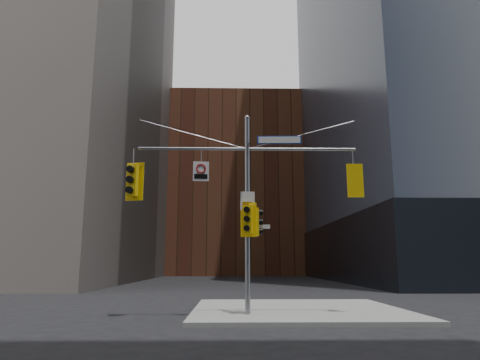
{
  "coord_description": "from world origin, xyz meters",
  "views": [
    {
      "loc": [
        -0.55,
        -13.21,
        1.89
      ],
      "look_at": [
        -0.27,
        2.0,
        4.84
      ],
      "focal_mm": 32.0,
      "sensor_mm": 36.0,
      "label": 1
    }
  ],
  "objects_px": {
    "signal_assembly": "(247,191)",
    "street_sign_blade": "(279,140)",
    "regulatory_sign_arm": "(201,171)",
    "traffic_light_east_arm": "(354,181)",
    "traffic_light_pole_side": "(256,222)",
    "traffic_light_pole_front": "(248,219)",
    "traffic_light_west_arm": "(133,181)"
  },
  "relations": [
    {
      "from": "signal_assembly",
      "to": "traffic_light_east_arm",
      "type": "bearing_deg",
      "value": 0.02
    },
    {
      "from": "traffic_light_west_arm",
      "to": "traffic_light_pole_side",
      "type": "distance_m",
      "value": 4.71
    },
    {
      "from": "regulatory_sign_arm",
      "to": "traffic_light_pole_front",
      "type": "bearing_deg",
      "value": -14.57
    },
    {
      "from": "traffic_light_west_arm",
      "to": "street_sign_blade",
      "type": "distance_m",
      "value": 5.56
    },
    {
      "from": "traffic_light_pole_side",
      "to": "traffic_light_pole_front",
      "type": "xyz_separation_m",
      "value": [
        -0.32,
        -0.28,
        0.07
      ]
    },
    {
      "from": "traffic_light_pole_front",
      "to": "traffic_light_east_arm",
      "type": "bearing_deg",
      "value": 16.34
    },
    {
      "from": "traffic_light_west_arm",
      "to": "traffic_light_east_arm",
      "type": "relative_size",
      "value": 1.14
    },
    {
      "from": "signal_assembly",
      "to": "traffic_light_pole_side",
      "type": "bearing_deg",
      "value": 1.56
    },
    {
      "from": "traffic_light_pole_side",
      "to": "street_sign_blade",
      "type": "distance_m",
      "value": 3.16
    },
    {
      "from": "traffic_light_west_arm",
      "to": "traffic_light_pole_side",
      "type": "height_order",
      "value": "traffic_light_west_arm"
    },
    {
      "from": "traffic_light_pole_side",
      "to": "street_sign_blade",
      "type": "bearing_deg",
      "value": -92.71
    },
    {
      "from": "traffic_light_pole_front",
      "to": "regulatory_sign_arm",
      "type": "xyz_separation_m",
      "value": [
        -1.69,
        0.25,
        1.8
      ]
    },
    {
      "from": "signal_assembly",
      "to": "traffic_light_pole_side",
      "type": "xyz_separation_m",
      "value": [
        0.32,
        0.01,
        -1.1
      ]
    },
    {
      "from": "traffic_light_pole_side",
      "to": "traffic_light_west_arm",
      "type": "bearing_deg",
      "value": 87.61
    },
    {
      "from": "signal_assembly",
      "to": "street_sign_blade",
      "type": "bearing_deg",
      "value": 0.14
    },
    {
      "from": "traffic_light_pole_side",
      "to": "street_sign_blade",
      "type": "relative_size",
      "value": 0.61
    },
    {
      "from": "traffic_light_east_arm",
      "to": "traffic_light_pole_side",
      "type": "height_order",
      "value": "traffic_light_east_arm"
    },
    {
      "from": "traffic_light_east_arm",
      "to": "traffic_light_west_arm",
      "type": "bearing_deg",
      "value": 1.03
    },
    {
      "from": "traffic_light_west_arm",
      "to": "traffic_light_pole_front",
      "type": "distance_m",
      "value": 4.4
    },
    {
      "from": "traffic_light_pole_front",
      "to": "street_sign_blade",
      "type": "distance_m",
      "value": 3.21
    },
    {
      "from": "traffic_light_pole_side",
      "to": "street_sign_blade",
      "type": "xyz_separation_m",
      "value": [
        0.87,
        -0.01,
        3.04
      ]
    },
    {
      "from": "traffic_light_west_arm",
      "to": "signal_assembly",
      "type": "bearing_deg",
      "value": 12.95
    },
    {
      "from": "street_sign_blade",
      "to": "traffic_light_west_arm",
      "type": "bearing_deg",
      "value": -177.75
    },
    {
      "from": "signal_assembly",
      "to": "street_sign_blade",
      "type": "xyz_separation_m",
      "value": [
        1.19,
        0.0,
        1.93
      ]
    },
    {
      "from": "traffic_light_pole_side",
      "to": "regulatory_sign_arm",
      "type": "xyz_separation_m",
      "value": [
        -2.01,
        -0.03,
        1.86
      ]
    },
    {
      "from": "traffic_light_pole_front",
      "to": "traffic_light_west_arm",
      "type": "bearing_deg",
      "value": -171.48
    },
    {
      "from": "traffic_light_pole_front",
      "to": "regulatory_sign_arm",
      "type": "distance_m",
      "value": 2.47
    },
    {
      "from": "signal_assembly",
      "to": "regulatory_sign_arm",
      "type": "xyz_separation_m",
      "value": [
        -1.68,
        -0.02,
        0.76
      ]
    },
    {
      "from": "traffic_light_west_arm",
      "to": "traffic_light_pole_side",
      "type": "relative_size",
      "value": 1.41
    },
    {
      "from": "traffic_light_east_arm",
      "to": "regulatory_sign_arm",
      "type": "xyz_separation_m",
      "value": [
        -5.58,
        -0.02,
        0.37
      ]
    },
    {
      "from": "street_sign_blade",
      "to": "traffic_light_east_arm",
      "type": "bearing_deg",
      "value": 2.33
    },
    {
      "from": "signal_assembly",
      "to": "traffic_light_pole_front",
      "type": "height_order",
      "value": "signal_assembly"
    }
  ]
}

